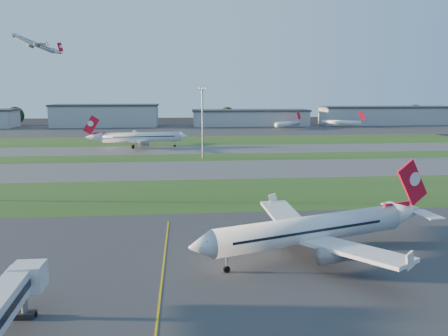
{
  "coord_description": "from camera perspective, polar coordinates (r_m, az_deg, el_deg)",
  "views": [
    {
      "loc": [
        8.23,
        -50.71,
        24.76
      ],
      "look_at": [
        17.32,
        48.04,
        7.0
      ],
      "focal_mm": 35.0,
      "sensor_mm": 36.0,
      "label": 1
    }
  ],
  "objects": [
    {
      "name": "mini_jet_near",
      "position": [
        286.49,
        8.36,
        5.75
      ],
      "size": [
        21.89,
        21.0,
        9.48
      ],
      "rotation": [
        0.0,
        0.0,
        0.76
      ],
      "color": "silver",
      "rests_on": "ground"
    },
    {
      "name": "taxiway_a",
      "position": [
        138.19,
        -8.58,
        -0.28
      ],
      "size": [
        300.0,
        32.0,
        0.01
      ],
      "primitive_type": "cube",
      "color": "#515154",
      "rests_on": "ground"
    },
    {
      "name": "hangar_west",
      "position": [
        310.78,
        -15.21,
        6.64
      ],
      "size": [
        71.4,
        23.0,
        15.2
      ],
      "color": "gray",
      "rests_on": "ground"
    },
    {
      "name": "grass_strip_b",
      "position": [
        162.81,
        -8.09,
        1.31
      ],
      "size": [
        300.0,
        18.0,
        0.01
      ],
      "primitive_type": "cube",
      "color": "#284B19",
      "rests_on": "ground"
    },
    {
      "name": "hangar_far_east",
      "position": [
        339.6,
        20.5,
        6.46
      ],
      "size": [
        96.9,
        23.0,
        13.2
      ],
      "color": "gray",
      "rests_on": "ground"
    },
    {
      "name": "hangar_east",
      "position": [
        309.86,
        3.46,
        6.6
      ],
      "size": [
        81.6,
        23.0,
        11.2
      ],
      "color": "gray",
      "rests_on": "ground"
    },
    {
      "name": "tree_mid_west",
      "position": [
        318.53,
        -10.4,
        6.58
      ],
      "size": [
        9.9,
        9.9,
        10.8
      ],
      "color": "black",
      "rests_on": "ground"
    },
    {
      "name": "tree_far_east",
      "position": [
        367.48,
        23.67,
        6.61
      ],
      "size": [
        12.65,
        12.65,
        13.8
      ],
      "color": "black",
      "rests_on": "ground"
    },
    {
      "name": "grass_strip_a",
      "position": [
        105.97,
        -9.58,
        -3.5
      ],
      "size": [
        300.0,
        34.0,
        0.01
      ],
      "primitive_type": "cube",
      "color": "#284B19",
      "rests_on": "ground"
    },
    {
      "name": "airliner_parked",
      "position": [
        66.82,
        11.46,
        -7.91
      ],
      "size": [
        37.65,
        31.78,
        12.19
      ],
      "rotation": [
        0.0,
        0.0,
        0.33
      ],
      "color": "silver",
      "rests_on": "ground"
    },
    {
      "name": "yellow_line",
      "position": [
        56.52,
        -8.32,
        -15.94
      ],
      "size": [
        0.25,
        60.0,
        0.02
      ],
      "primitive_type": "cube",
      "color": "gold",
      "rests_on": "ground"
    },
    {
      "name": "airliner_taxiing",
      "position": [
        193.11,
        -10.81,
        3.94
      ],
      "size": [
        40.78,
        34.44,
        12.74
      ],
      "rotation": [
        0.0,
        0.0,
        3.25
      ],
      "color": "silver",
      "rests_on": "ground"
    },
    {
      "name": "tree_west",
      "position": [
        342.26,
        -25.62,
        6.21
      ],
      "size": [
        12.1,
        12.1,
        13.2
      ],
      "color": "black",
      "rests_on": "ground"
    },
    {
      "name": "tree_east",
      "position": [
        335.68,
        13.39,
        6.7
      ],
      "size": [
        10.45,
        10.45,
        11.4
      ],
      "color": "black",
      "rests_on": "ground"
    },
    {
      "name": "apron_far",
      "position": [
        276.94,
        -6.96,
        4.95
      ],
      "size": [
        400.0,
        80.0,
        0.01
      ],
      "primitive_type": "cube",
      "color": "#333335",
      "rests_on": "ground"
    },
    {
      "name": "light_mast_centre",
      "position": [
        159.16,
        -2.83,
        6.56
      ],
      "size": [
        3.2,
        0.7,
        25.8
      ],
      "color": "gray",
      "rests_on": "ground"
    },
    {
      "name": "taxiway_b",
      "position": [
        184.56,
        -7.77,
        2.35
      ],
      "size": [
        300.0,
        26.0,
        0.01
      ],
      "primitive_type": "cube",
      "color": "#515154",
      "rests_on": "ground"
    },
    {
      "name": "airliner_departing",
      "position": [
        294.36,
        -23.43,
        14.65
      ],
      "size": [
        23.83,
        20.89,
        9.23
      ],
      "rotation": [
        0.0,
        0.0,
        0.69
      ],
      "color": "silver"
    },
    {
      "name": "mini_jet_far",
      "position": [
        304.37,
        15.1,
        5.76
      ],
      "size": [
        26.18,
        14.81,
        9.48
      ],
      "rotation": [
        0.0,
        0.0,
        -0.48
      ],
      "color": "silver",
      "rests_on": "ground"
    },
    {
      "name": "tree_mid_east",
      "position": [
        321.78,
        0.42,
        6.96
      ],
      "size": [
        11.55,
        11.55,
        12.6
      ],
      "color": "black",
      "rests_on": "ground"
    },
    {
      "name": "apron_near",
      "position": [
        57.03,
        -13.54,
        -15.87
      ],
      "size": [
        300.0,
        70.0,
        0.01
      ],
      "primitive_type": "cube",
      "color": "#333335",
      "rests_on": "ground"
    },
    {
      "name": "ground",
      "position": [
        57.03,
        -13.54,
        -15.88
      ],
      "size": [
        700.0,
        700.0,
        0.0
      ],
      "primitive_type": "plane",
      "color": "black",
      "rests_on": "ground"
    },
    {
      "name": "grass_strip_c",
      "position": [
        217.28,
        -7.41,
        3.53
      ],
      "size": [
        300.0,
        40.0,
        0.01
      ],
      "primitive_type": "cube",
      "color": "#284B19",
      "rests_on": "ground"
    }
  ]
}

